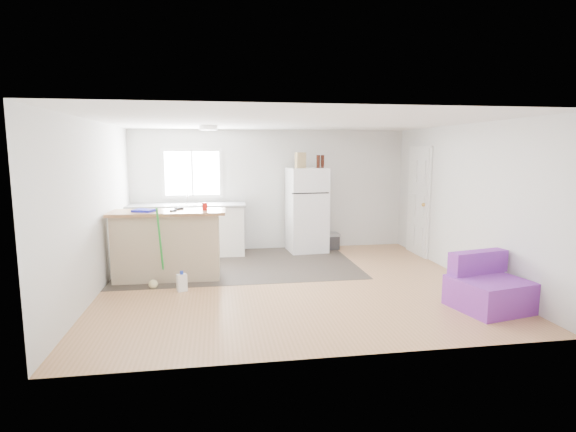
# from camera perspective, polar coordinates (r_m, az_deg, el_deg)

# --- Properties ---
(room) EXTENTS (5.51, 5.01, 2.41)m
(room) POSITION_cam_1_polar(r_m,az_deg,el_deg) (6.62, 0.43, 1.47)
(room) COLOR #AA7747
(room) RESTS_ON ground
(vinyl_zone) EXTENTS (4.05, 2.50, 0.00)m
(vinyl_zone) POSITION_cam_1_polar(r_m,az_deg,el_deg) (8.00, -6.23, -6.13)
(vinyl_zone) COLOR #332A26
(vinyl_zone) RESTS_ON floor
(window) EXTENTS (1.18, 0.06, 0.98)m
(window) POSITION_cam_1_polar(r_m,az_deg,el_deg) (9.00, -12.06, 5.33)
(window) COLOR white
(window) RESTS_ON back_wall
(interior_door) EXTENTS (0.11, 0.92, 2.10)m
(interior_door) POSITION_cam_1_polar(r_m,az_deg,el_deg) (8.94, 16.22, 1.74)
(interior_door) COLOR white
(interior_door) RESTS_ON right_wall
(ceiling_fixture) EXTENTS (0.30, 0.30, 0.07)m
(ceiling_fixture) POSITION_cam_1_polar(r_m,az_deg,el_deg) (7.70, -10.09, 10.95)
(ceiling_fixture) COLOR white
(ceiling_fixture) RESTS_ON ceiling
(kitchen_cabinets) EXTENTS (2.22, 0.75, 1.27)m
(kitchen_cabinets) POSITION_cam_1_polar(r_m,az_deg,el_deg) (8.79, -12.62, -1.64)
(kitchen_cabinets) COLOR white
(kitchen_cabinets) RESTS_ON floor
(peninsula) EXTENTS (1.76, 0.71, 1.07)m
(peninsula) POSITION_cam_1_polar(r_m,az_deg,el_deg) (7.23, -15.04, -3.52)
(peninsula) COLOR #C1B08B
(peninsula) RESTS_ON floor
(refrigerator) EXTENTS (0.79, 0.75, 1.65)m
(refrigerator) POSITION_cam_1_polar(r_m,az_deg,el_deg) (8.88, 2.41, 0.78)
(refrigerator) COLOR white
(refrigerator) RESTS_ON floor
(cooler) EXTENTS (0.45, 0.32, 0.33)m
(cooler) POSITION_cam_1_polar(r_m,az_deg,el_deg) (9.18, 5.11, -3.18)
(cooler) COLOR #2B2C2E
(cooler) RESTS_ON floor
(purple_seat) EXTENTS (0.97, 0.94, 0.68)m
(purple_seat) POSITION_cam_1_polar(r_m,az_deg,el_deg) (6.29, 24.03, -8.45)
(purple_seat) COLOR purple
(purple_seat) RESTS_ON floor
(cleaner_jug) EXTENTS (0.16, 0.14, 0.30)m
(cleaner_jug) POSITION_cam_1_polar(r_m,az_deg,el_deg) (6.62, -13.32, -8.21)
(cleaner_jug) COLOR white
(cleaner_jug) RESTS_ON floor
(mop) EXTENTS (0.21, 0.34, 1.20)m
(mop) POSITION_cam_1_polar(r_m,az_deg,el_deg) (6.89, -16.47, -6.80)
(mop) COLOR green
(mop) RESTS_ON floor
(red_cup) EXTENTS (0.08, 0.08, 0.12)m
(red_cup) POSITION_cam_1_polar(r_m,az_deg,el_deg) (7.09, -10.53, 1.22)
(red_cup) COLOR red
(red_cup) RESTS_ON peninsula
(blue_tray) EXTENTS (0.36, 0.32, 0.04)m
(blue_tray) POSITION_cam_1_polar(r_m,az_deg,el_deg) (7.13, -17.86, 0.66)
(blue_tray) COLOR #151ACC
(blue_tray) RESTS_ON peninsula
(tool_a) EXTENTS (0.15, 0.10, 0.03)m
(tool_a) POSITION_cam_1_polar(r_m,az_deg,el_deg) (7.25, -13.67, 0.92)
(tool_a) COLOR black
(tool_a) RESTS_ON peninsula
(tool_b) EXTENTS (0.11, 0.06, 0.03)m
(tool_b) POSITION_cam_1_polar(r_m,az_deg,el_deg) (7.04, -14.39, 0.66)
(tool_b) COLOR black
(tool_b) RESTS_ON peninsula
(cardboard_box) EXTENTS (0.22, 0.16, 0.30)m
(cardboard_box) POSITION_cam_1_polar(r_m,az_deg,el_deg) (8.77, 1.59, 7.09)
(cardboard_box) COLOR tan
(cardboard_box) RESTS_ON refrigerator
(bottle_left) EXTENTS (0.07, 0.07, 0.25)m
(bottle_left) POSITION_cam_1_polar(r_m,az_deg,el_deg) (8.79, 3.86, 6.92)
(bottle_left) COLOR #341109
(bottle_left) RESTS_ON refrigerator
(bottle_right) EXTENTS (0.08, 0.08, 0.25)m
(bottle_right) POSITION_cam_1_polar(r_m,az_deg,el_deg) (8.86, 4.40, 6.92)
(bottle_right) COLOR #341109
(bottle_right) RESTS_ON refrigerator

